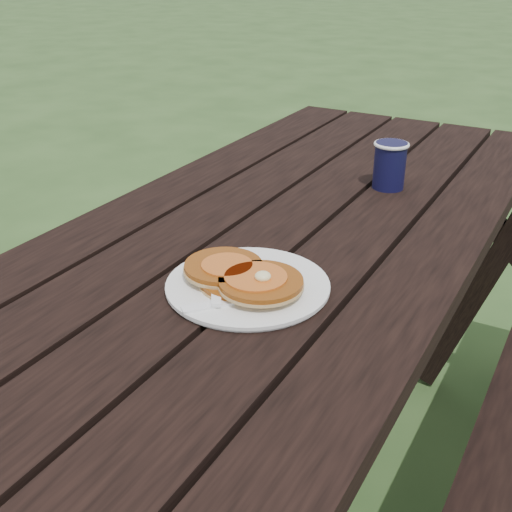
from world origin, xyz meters
The scene contains 7 objects.
ground centered at (0.00, 0.00, 0.00)m, with size 60.00×60.00×0.00m, color #2C481F.
picnic_table centered at (0.00, 0.00, 0.37)m, with size 1.36×1.80×0.75m.
plate centered at (0.08, -0.29, 0.76)m, with size 0.26×0.26×0.01m, color white.
pancake_stack centered at (0.07, -0.29, 0.77)m, with size 0.21×0.15×0.04m.
knife centered at (0.09, -0.34, 0.76)m, with size 0.02×0.18×0.01m, color white.
fork centered at (0.05, -0.33, 0.77)m, with size 0.03×0.16×0.01m, color white, non-canonical shape.
coffee_cup centered at (0.12, 0.27, 0.81)m, with size 0.08×0.08×0.11m.
Camera 1 is at (0.53, -1.07, 1.26)m, focal length 45.00 mm.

